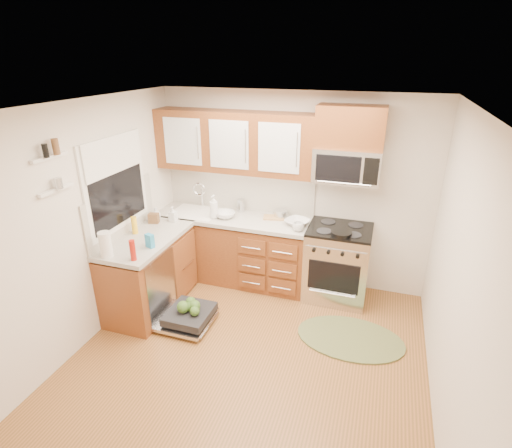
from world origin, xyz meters
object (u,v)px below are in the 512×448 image
(bowl_b, at_px, (225,215))
(stock_pot, at_px, (281,214))
(skillet, at_px, (341,233))
(rug, at_px, (350,338))
(upper_cabinets, at_px, (234,142))
(range, at_px, (337,263))
(cutting_board, at_px, (274,217))
(bowl_a, at_px, (297,222))
(cup, at_px, (298,227))
(paper_towel_roll, at_px, (106,245))
(sink, at_px, (196,221))
(dishwasher, at_px, (187,316))
(microwave, at_px, (347,165))

(bowl_b, bearing_deg, stock_pot, 18.62)
(skillet, bearing_deg, rug, -67.79)
(upper_cabinets, height_order, bowl_b, upper_cabinets)
(stock_pot, bearing_deg, range, -12.19)
(cutting_board, xyz_separation_m, bowl_a, (0.34, -0.12, 0.03))
(cutting_board, height_order, cup, cup)
(bowl_a, distance_m, cup, 0.18)
(bowl_a, bearing_deg, paper_towel_roll, -139.77)
(paper_towel_roll, distance_m, bowl_a, 2.24)
(upper_cabinets, height_order, cup, upper_cabinets)
(stock_pot, bearing_deg, bowl_a, -33.96)
(stock_pot, distance_m, cup, 0.47)
(upper_cabinets, bearing_deg, skillet, -13.40)
(bowl_a, bearing_deg, sink, -179.72)
(rug, relative_size, cutting_board, 4.28)
(dishwasher, bearing_deg, microwave, 39.07)
(upper_cabinets, height_order, skillet, upper_cabinets)
(stock_pot, bearing_deg, rug, -42.63)
(upper_cabinets, height_order, dishwasher, upper_cabinets)
(range, bearing_deg, stock_pot, 167.81)
(sink, distance_m, dishwasher, 1.38)
(dishwasher, xyz_separation_m, cutting_board, (0.67, 1.25, 0.83))
(microwave, height_order, cutting_board, microwave)
(dishwasher, distance_m, bowl_b, 1.38)
(skillet, bearing_deg, cutting_board, 160.56)
(bowl_a, bearing_deg, range, 0.34)
(upper_cabinets, relative_size, rug, 1.76)
(cutting_board, bearing_deg, bowl_a, -20.10)
(rug, distance_m, bowl_b, 2.14)
(cutting_board, relative_size, cup, 2.00)
(bowl_a, bearing_deg, rug, -44.95)
(range, relative_size, bowl_b, 3.72)
(microwave, bearing_deg, range, -90.00)
(sink, bearing_deg, rug, -20.03)
(microwave, xyz_separation_m, rug, (0.29, -0.94, -1.69))
(skillet, relative_size, paper_towel_roll, 0.88)
(paper_towel_roll, xyz_separation_m, cup, (1.76, 1.27, -0.08))
(upper_cabinets, relative_size, paper_towel_roll, 7.40)
(upper_cabinets, xyz_separation_m, range, (1.41, -0.15, -1.40))
(range, distance_m, cup, 0.72)
(dishwasher, xyz_separation_m, bowl_b, (0.07, 1.07, 0.86))
(skillet, relative_size, bowl_a, 0.84)
(range, height_order, rug, range)
(rug, bearing_deg, microwave, 106.98)
(skillet, bearing_deg, cup, 178.04)
(upper_cabinets, bearing_deg, paper_towel_roll, -117.65)
(cutting_board, relative_size, bowl_b, 1.07)
(range, height_order, cup, cup)
(microwave, distance_m, bowl_b, 1.66)
(cup, bearing_deg, stock_pot, 131.26)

